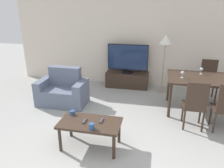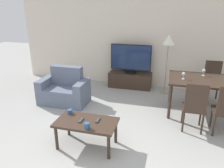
{
  "view_description": "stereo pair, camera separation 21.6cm",
  "coord_description": "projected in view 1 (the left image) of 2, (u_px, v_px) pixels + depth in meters",
  "views": [
    {
      "loc": [
        0.66,
        -2.26,
        2.21
      ],
      "look_at": [
        -0.24,
        1.86,
        0.65
      ],
      "focal_mm": 35.0,
      "sensor_mm": 36.0,
      "label": 1
    },
    {
      "loc": [
        0.87,
        -2.2,
        2.21
      ],
      "look_at": [
        -0.24,
        1.86,
        0.65
      ],
      "focal_mm": 35.0,
      "sensor_mm": 36.0,
      "label": 2
    }
  ],
  "objects": [
    {
      "name": "remote_primary",
      "position": [
        85.0,
        121.0,
        3.45
      ],
      "size": [
        0.04,
        0.15,
        0.02
      ],
      "color": "#38383D",
      "rests_on": "coffee_table"
    },
    {
      "name": "tv_stand",
      "position": [
        127.0,
        80.0,
        6.1
      ],
      "size": [
        1.17,
        0.43,
        0.42
      ],
      "color": "#38281E",
      "rests_on": "ground_plane"
    },
    {
      "name": "coffee_table",
      "position": [
        90.0,
        125.0,
        3.46
      ],
      "size": [
        0.97,
        0.54,
        0.45
      ],
      "color": "#38281E",
      "rests_on": "ground_plane"
    },
    {
      "name": "dining_chair_far",
      "position": [
        209.0,
        78.0,
        5.27
      ],
      "size": [
        0.4,
        0.4,
        0.95
      ],
      "color": "#38281E",
      "rests_on": "ground_plane"
    },
    {
      "name": "dining_table",
      "position": [
        204.0,
        81.0,
        4.54
      ],
      "size": [
        1.48,
        0.96,
        0.77
      ],
      "color": "#38281E",
      "rests_on": "ground_plane"
    },
    {
      "name": "wine_glass_center",
      "position": [
        201.0,
        70.0,
        4.71
      ],
      "size": [
        0.07,
        0.07,
        0.15
      ],
      "color": "silver",
      "rests_on": "dining_table"
    },
    {
      "name": "floor_lamp",
      "position": [
        165.0,
        43.0,
        5.39
      ],
      "size": [
        0.31,
        0.31,
        1.51
      ],
      "color": "gray",
      "rests_on": "ground_plane"
    },
    {
      "name": "tv",
      "position": [
        128.0,
        58.0,
        5.89
      ],
      "size": [
        1.1,
        0.32,
        0.78
      ],
      "color": "black",
      "rests_on": "tv_stand"
    },
    {
      "name": "dining_chair_near",
      "position": [
        195.0,
        104.0,
        3.92
      ],
      "size": [
        0.4,
        0.4,
        0.95
      ],
      "color": "#38281E",
      "rests_on": "ground_plane"
    },
    {
      "name": "wall_back",
      "position": [
        135.0,
        37.0,
        5.94
      ],
      "size": [
        6.89,
        0.06,
        2.7
      ],
      "color": "beige",
      "rests_on": "ground_plane"
    },
    {
      "name": "cup_white_near",
      "position": [
        72.0,
        113.0,
        3.66
      ],
      "size": [
        0.09,
        0.09,
        0.07
      ],
      "color": "navy",
      "rests_on": "coffee_table"
    },
    {
      "name": "remote_secondary",
      "position": [
        102.0,
        121.0,
        3.46
      ],
      "size": [
        0.04,
        0.15,
        0.02
      ],
      "color": "#38383D",
      "rests_on": "coffee_table"
    },
    {
      "name": "armchair",
      "position": [
        63.0,
        91.0,
        5.05
      ],
      "size": [
        1.1,
        0.65,
        0.84
      ],
      "color": "slate",
      "rests_on": "ground_plane"
    },
    {
      "name": "wine_glass_left",
      "position": [
        182.0,
        73.0,
        4.47
      ],
      "size": [
        0.07,
        0.07,
        0.15
      ],
      "color": "silver",
      "rests_on": "dining_table"
    },
    {
      "name": "cup_colored_far",
      "position": [
        92.0,
        126.0,
        3.23
      ],
      "size": [
        0.08,
        0.08,
        0.09
      ],
      "color": "navy",
      "rests_on": "coffee_table"
    }
  ]
}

